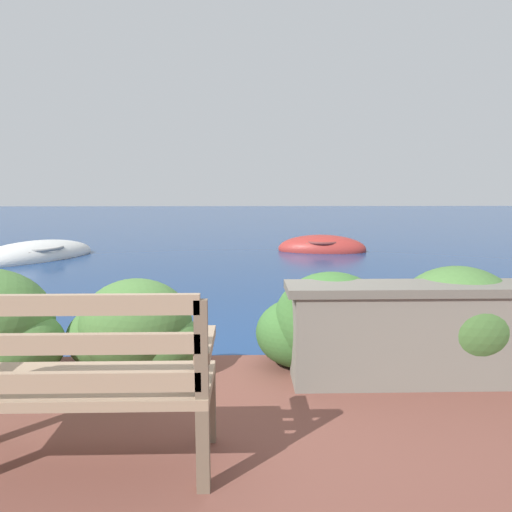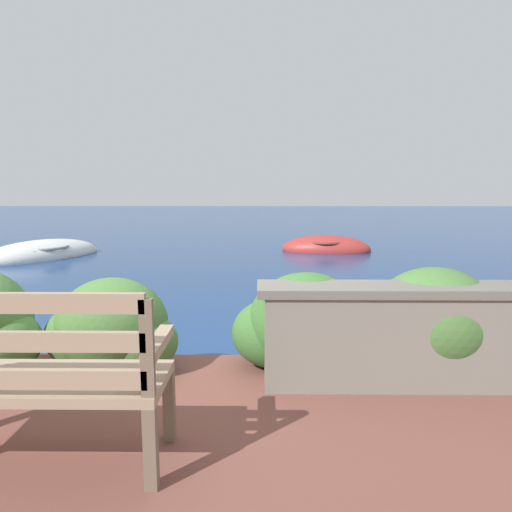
# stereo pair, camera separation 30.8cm
# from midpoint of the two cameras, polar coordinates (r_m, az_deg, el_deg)

# --- Properties ---
(ground_plane) EXTENTS (80.00, 80.00, 0.00)m
(ground_plane) POSITION_cam_midpoint_polar(r_m,az_deg,el_deg) (3.99, -5.62, -15.21)
(ground_plane) COLOR navy
(park_bench) EXTENTS (1.28, 0.48, 0.93)m
(park_bench) POSITION_cam_midpoint_polar(r_m,az_deg,el_deg) (2.46, -24.85, -13.68)
(park_bench) COLOR brown
(park_bench) RESTS_ON patio_terrace
(stone_wall) EXTENTS (2.23, 0.39, 0.72)m
(stone_wall) POSITION_cam_midpoint_polar(r_m,az_deg,el_deg) (3.48, 19.89, -9.03)
(stone_wall) COLOR slate
(stone_wall) RESTS_ON patio_terrace
(hedge_clump_centre) EXTENTS (1.05, 0.75, 0.71)m
(hedge_clump_centre) POSITION_cam_midpoint_polar(r_m,az_deg,el_deg) (3.64, -17.27, -9.02)
(hedge_clump_centre) COLOR #426B33
(hedge_clump_centre) RESTS_ON patio_terrace
(hedge_clump_right) EXTENTS (1.11, 0.80, 0.75)m
(hedge_clump_right) POSITION_cam_midpoint_polar(r_m,az_deg,el_deg) (3.55, 6.65, -8.83)
(hedge_clump_right) COLOR #38662D
(hedge_clump_right) RESTS_ON patio_terrace
(hedge_clump_far_right) EXTENTS (1.18, 0.85, 0.80)m
(hedge_clump_far_right) POSITION_cam_midpoint_polar(r_m,az_deg,el_deg) (3.75, 21.35, -8.09)
(hedge_clump_far_right) COLOR #426B33
(hedge_clump_far_right) RESTS_ON patio_terrace
(rowboat_nearest) EXTENTS (2.59, 3.23, 0.74)m
(rowboat_nearest) POSITION_cam_midpoint_polar(r_m,az_deg,el_deg) (11.72, -26.52, -0.03)
(rowboat_nearest) COLOR silver
(rowboat_nearest) RESTS_ON ground_plane
(rowboat_mid) EXTENTS (2.39, 1.35, 0.75)m
(rowboat_mid) POSITION_cam_midpoint_polar(r_m,az_deg,el_deg) (11.90, 7.50, 0.90)
(rowboat_mid) COLOR #9E2D28
(rowboat_mid) RESTS_ON ground_plane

